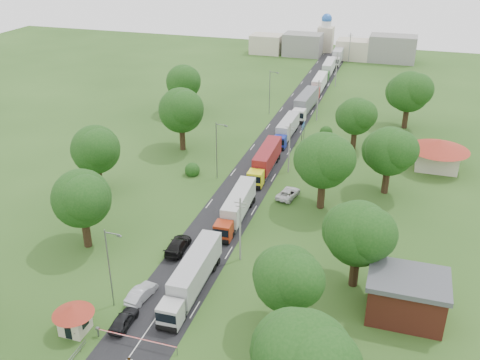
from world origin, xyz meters
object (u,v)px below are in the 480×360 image
at_px(info_sign, 303,129).
at_px(car_lane_front, 124,320).
at_px(truck_0, 193,275).
at_px(guard_booth, 74,315).
at_px(car_lane_mid, 141,293).
at_px(boom_barrier, 125,336).

relative_size(info_sign, car_lane_front, 0.92).
distance_m(truck_0, car_lane_front, 9.37).
height_order(guard_booth, info_sign, info_sign).
bearing_deg(car_lane_mid, car_lane_front, 100.61).
relative_size(boom_barrier, guard_booth, 2.10).
distance_m(guard_booth, info_sign, 61.27).
bearing_deg(car_lane_mid, guard_booth, 66.56).
xyz_separation_m(info_sign, car_lane_front, (-7.95, -57.65, -2.24)).
height_order(boom_barrier, info_sign, info_sign).
bearing_deg(truck_0, guard_booth, -132.30).
bearing_deg(car_lane_mid, truck_0, -140.18).
height_order(car_lane_front, car_lane_mid, car_lane_mid).
relative_size(boom_barrier, car_lane_front, 2.08).
relative_size(truck_0, car_lane_mid, 3.18).
xyz_separation_m(guard_booth, info_sign, (12.40, 60.00, 0.84)).
bearing_deg(car_lane_front, car_lane_mid, -87.55).
height_order(truck_0, car_lane_mid, truck_0).
distance_m(boom_barrier, car_lane_mid, 7.19).
bearing_deg(boom_barrier, guard_booth, -179.99).
bearing_deg(info_sign, car_lane_mid, -98.79).
relative_size(car_lane_front, car_lane_mid, 0.95).
distance_m(car_lane_front, car_lane_mid, 4.65).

